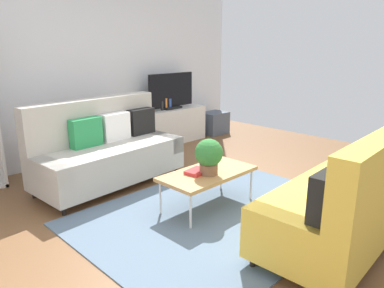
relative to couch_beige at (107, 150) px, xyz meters
name	(u,v)px	position (x,y,z in m)	size (l,w,h in m)	color
ground_plane	(218,207)	(0.47, -1.51, -0.45)	(7.68, 7.68, 0.00)	brown
wall_far	(84,66)	(0.47, 1.29, 1.00)	(6.40, 0.12, 2.90)	silver
area_rug	(218,213)	(0.34, -1.62, -0.45)	(2.90, 2.20, 0.01)	slate
couch_beige	(107,150)	(0.00, 0.00, 0.00)	(1.95, 0.96, 1.10)	#B2ADA3
couch_green	(348,200)	(0.68, -2.85, -0.01)	(1.93, 0.91, 1.10)	gold
coffee_table	(208,174)	(0.39, -1.42, -0.06)	(1.10, 0.56, 0.42)	#B7844C
tv_console	(171,126)	(1.96, 0.95, -0.13)	(1.40, 0.44, 0.64)	silver
tv	(171,92)	(1.96, 0.93, 0.50)	(1.00, 0.20, 0.64)	black
storage_trunk	(214,123)	(3.06, 0.85, -0.23)	(0.52, 0.40, 0.44)	#4C5666
potted_plant	(209,155)	(0.34, -1.48, 0.18)	(0.30, 0.30, 0.39)	brown
table_book_0	(197,172)	(0.27, -1.37, -0.01)	(0.24, 0.18, 0.04)	red
vase_0	(144,107)	(1.38, 1.00, 0.28)	(0.13, 0.13, 0.18)	#33B29E
vase_1	(152,107)	(1.56, 1.00, 0.27)	(0.10, 0.10, 0.15)	#B24C4C
bottle_0	(162,106)	(1.72, 0.91, 0.27)	(0.04, 0.04, 0.17)	#262626
bottle_1	(166,104)	(1.82, 0.91, 0.29)	(0.04, 0.04, 0.21)	orange
bottle_2	(170,104)	(1.91, 0.91, 0.28)	(0.05, 0.05, 0.19)	#3359B2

